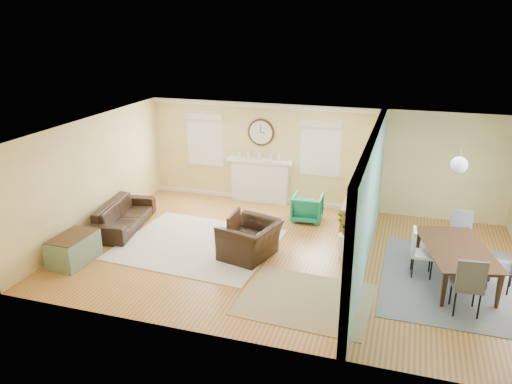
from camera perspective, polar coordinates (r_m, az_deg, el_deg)
floor at (r=10.35m, az=3.76°, el=-7.25°), size 9.00×9.00×0.00m
wall_back at (r=12.65m, az=7.15°, el=3.94°), size 9.00×0.02×2.60m
wall_front at (r=7.20m, az=-1.80°, el=-8.23°), size 9.00×0.02×2.60m
wall_left at (r=11.67m, az=-18.08°, el=1.80°), size 0.02×6.00×2.60m
ceiling at (r=9.48m, az=4.10°, el=6.94°), size 9.00×6.00×0.02m
partition at (r=9.87m, az=12.87°, el=-0.51°), size 0.17×6.00×2.60m
fireplace at (r=13.07m, az=0.46°, el=1.39°), size 1.70×0.30×1.17m
wall_clock at (r=12.82m, az=0.59°, el=6.84°), size 0.70×0.07×0.70m
window_left at (r=13.37m, az=-5.84°, el=6.42°), size 1.05×0.13×1.42m
window_right at (r=12.50m, az=7.41°, el=5.45°), size 1.05×0.13×1.42m
pendant at (r=9.38m, az=22.18°, el=2.88°), size 0.30×0.30×0.55m
rug_cream at (r=10.87m, az=-6.69°, el=-5.95°), size 3.36×2.96×0.02m
rug_jute at (r=8.88m, az=5.67°, el=-12.12°), size 2.31×1.93×0.01m
rug_grey at (r=10.08m, az=21.71°, el=-9.46°), size 2.60×3.25×0.01m
sofa at (r=11.93m, az=-14.89°, el=-2.58°), size 1.14×2.20×0.61m
eames_chair at (r=10.14m, az=-0.66°, el=-5.49°), size 1.24×1.34×0.74m
green_chair at (r=11.99m, az=5.89°, el=-1.79°), size 0.72×0.74×0.65m
trunk at (r=10.59m, az=-20.13°, el=-6.12°), size 0.64×1.02×0.58m
credenza at (r=11.44m, az=11.31°, el=-2.73°), size 0.52×1.52×0.80m
tv at (r=11.21m, az=11.45°, el=0.50°), size 0.15×0.97×0.56m
garden_stool at (r=10.41m, az=10.18°, el=-5.99°), size 0.31×0.31×0.45m
potted_plant at (r=10.23m, az=10.33°, el=-3.76°), size 0.49×0.47×0.43m
dining_table at (r=9.93m, az=21.95°, el=-7.74°), size 1.54×2.17×0.69m
dining_chair_n at (r=10.87m, az=22.26°, el=-4.13°), size 0.48×0.48×0.96m
dining_chair_s at (r=8.90m, az=23.03°, el=-9.17°), size 0.50×0.50×1.04m
dining_chair_w at (r=9.86m, az=18.55°, el=-6.22°), size 0.43×0.43×0.92m
dining_chair_e at (r=9.90m, az=26.34°, el=-7.01°), size 0.53×0.53×0.97m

